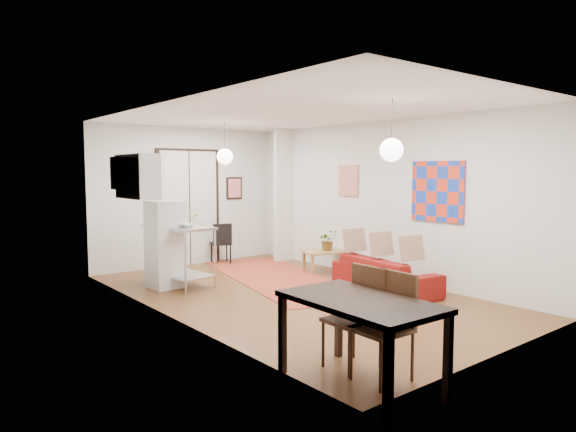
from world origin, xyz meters
TOP-DOWN VIEW (x-y plane):
  - floor at (0.00, 0.00)m, footprint 7.00×7.00m
  - ceiling at (0.00, 0.00)m, footprint 4.20×7.00m
  - wall_back at (0.00, 3.50)m, footprint 4.20×0.02m
  - wall_front at (0.00, -3.50)m, footprint 4.20×0.02m
  - wall_left at (-2.10, 0.00)m, footprint 0.02×7.00m
  - wall_right at (2.10, 0.00)m, footprint 0.02×7.00m
  - double_doors at (0.00, 3.46)m, footprint 1.44×0.06m
  - stub_partition at (1.85, 2.55)m, footprint 0.50×0.10m
  - wall_cabinet at (-1.92, 1.50)m, footprint 0.35×1.00m
  - painting_popart at (2.08, -1.25)m, footprint 0.05×1.00m
  - painting_abstract at (2.08, 0.80)m, footprint 0.05×0.50m
  - poster_back at (1.15, 3.47)m, footprint 0.40×0.03m
  - print_left at (-2.07, 2.00)m, footprint 0.03×0.44m
  - pendant_back at (0.00, 2.00)m, footprint 0.30×0.30m
  - pendant_front at (0.00, -2.00)m, footprint 0.30×0.30m
  - kilim_rug at (0.62, 1.15)m, footprint 2.48×4.46m
  - sofa at (1.37, -0.77)m, footprint 2.04×1.03m
  - coffee_table at (1.75, 1.03)m, footprint 1.06×0.78m
  - potted_plant at (1.75, 1.03)m, footprint 0.45×0.41m
  - kitchen_counter at (-1.09, 1.77)m, footprint 0.82×1.42m
  - bowl at (-1.09, 1.47)m, footprint 0.27×0.27m
  - soap_bottle at (-1.14, 2.02)m, footprint 0.11×0.11m
  - fridge at (-1.36, 1.75)m, footprint 0.55×0.55m
  - dining_table at (-1.75, -3.13)m, footprint 0.90×1.52m
  - dining_chair_near at (-1.48, -2.68)m, footprint 0.50×0.70m
  - dining_chair_far at (-1.48, -3.05)m, footprint 0.50×0.70m
  - black_side_chair at (0.58, 3.23)m, footprint 0.50×0.51m

SIDE VIEW (x-z plane):
  - floor at x=0.00m, z-range 0.00..0.00m
  - kilim_rug at x=0.62m, z-range 0.00..0.01m
  - sofa at x=1.37m, z-range 0.00..0.57m
  - coffee_table at x=1.75m, z-range 0.15..0.57m
  - black_side_chair at x=0.58m, z-range 0.07..0.94m
  - dining_chair_near at x=-1.48m, z-range 0.08..1.10m
  - dining_chair_far at x=-1.48m, z-range 0.08..1.10m
  - potted_plant at x=1.75m, z-range 0.42..0.83m
  - kitchen_counter at x=-1.09m, z-range 0.18..1.21m
  - dining_table at x=-1.75m, z-range 0.32..1.14m
  - fridge at x=-1.36m, z-range 0.00..1.48m
  - bowl at x=-1.09m, z-range 1.04..1.10m
  - soap_bottle at x=-1.14m, z-range 1.04..1.25m
  - double_doors at x=0.00m, z-range -0.05..2.45m
  - wall_back at x=0.00m, z-range 0.00..2.90m
  - wall_front at x=0.00m, z-range 0.00..2.90m
  - wall_left at x=-2.10m, z-range 0.00..2.90m
  - wall_right at x=2.10m, z-range 0.00..2.90m
  - stub_partition at x=1.85m, z-range 0.00..2.90m
  - poster_back at x=1.15m, z-range 1.35..1.85m
  - painting_popart at x=2.08m, z-range 1.15..2.15m
  - painting_abstract at x=2.08m, z-range 1.50..2.10m
  - wall_cabinet at x=-1.92m, z-range 1.55..2.25m
  - print_left at x=-2.07m, z-range 1.68..2.22m
  - pendant_back at x=0.00m, z-range 1.85..2.65m
  - pendant_front at x=0.00m, z-range 1.85..2.65m
  - ceiling at x=0.00m, z-range 2.89..2.91m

